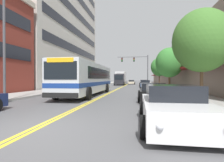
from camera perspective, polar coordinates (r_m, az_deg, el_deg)
name	(u,v)px	position (r m, az deg, el deg)	size (l,w,h in m)	color
ground_plane	(125,85)	(42.32, 4.37, -1.41)	(240.00, 240.00, 0.00)	#565659
sidewalk_left	(96,85)	(43.50, -5.31, -1.23)	(3.67, 106.00, 0.18)	#9E9B96
sidewalk_right	(156,85)	(42.39, 14.30, -1.30)	(3.67, 106.00, 0.18)	#9E9B96
centre_line	(125,85)	(42.32, 4.37, -1.40)	(0.34, 106.00, 0.01)	yellow
office_tower_left	(51,16)	(41.92, -19.32, 19.30)	(12.08, 29.63, 29.90)	#BCB7AD
storefront_row_right	(184,69)	(43.42, 22.32, 3.68)	(9.10, 68.00, 7.71)	gray
city_bus	(88,78)	(17.33, -7.78, 1.04)	(2.83, 12.21, 2.95)	silver
car_silver_parked_left_mid	(103,83)	(38.17, -2.80, -0.81)	(2.04, 4.23, 1.15)	#B7B7BC
car_white_parked_right_foreground	(173,107)	(6.25, 19.15, -8.02)	(2.17, 4.55, 1.37)	white
car_slate_blue_parked_right_mid	(145,84)	(31.73, 10.81, -1.03)	(2.03, 4.42, 1.33)	#475675
car_black_parked_right_far	(153,92)	(12.99, 13.18, -3.65)	(2.12, 4.23, 1.26)	black
car_charcoal_parked_right_end	(144,83)	(40.00, 10.48, -0.65)	(2.20, 4.62, 1.34)	#232328
car_champagne_moving_lead	(131,82)	(50.76, 6.37, -0.40)	(2.03, 4.86, 1.22)	beige
box_truck	(120,78)	(44.24, 2.79, 0.90)	(2.58, 7.38, 3.38)	#232328
traffic_signal_mast	(137,64)	(39.84, 8.29, 5.53)	(6.88, 0.38, 6.87)	#47474C
street_lamp_left_near	(8,25)	(13.44, -30.81, 15.36)	(2.26, 0.28, 8.48)	#47474C
street_tree_right_near	(202,41)	(11.43, 27.25, 11.56)	(3.26, 3.26, 5.36)	brown
street_tree_right_mid	(169,63)	(24.55, 18.20, 5.75)	(3.60, 3.60, 5.55)	brown
street_tree_right_far	(159,67)	(34.17, 15.17, 4.43)	(3.14, 3.14, 5.35)	brown
fire_hydrant	(171,91)	(15.45, 18.82, -2.98)	(0.32, 0.24, 0.83)	red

